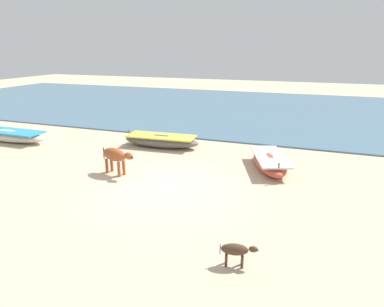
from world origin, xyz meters
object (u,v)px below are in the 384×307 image
fishing_boat_0 (161,141)px  fishing_boat_1 (269,161)px  fishing_boat_3 (8,135)px  cow_adult_rust (115,156)px  calf_near_dark (236,250)px

fishing_boat_0 → fishing_boat_1: fishing_boat_0 is taller
fishing_boat_0 → fishing_boat_3: fishing_boat_0 is taller
fishing_boat_1 → fishing_boat_3: bearing=-107.6°
fishing_boat_0 → fishing_boat_3: size_ratio=0.84×
fishing_boat_0 → cow_adult_rust: cow_adult_rust is taller
fishing_boat_0 → cow_adult_rust: bearing=85.5°
fishing_boat_0 → cow_adult_rust: (-0.08, -3.92, 0.43)m
fishing_boat_1 → calf_near_dark: fishing_boat_1 is taller
fishing_boat_1 → calf_near_dark: 6.56m
cow_adult_rust → calf_near_dark: cow_adult_rust is taller
cow_adult_rust → calf_near_dark: (5.53, -3.97, -0.35)m
fishing_boat_3 → calf_near_dark: bearing=155.6°
fishing_boat_0 → fishing_boat_3: 8.11m
fishing_boat_1 → fishing_boat_3: (-13.29, -0.38, 0.01)m
fishing_boat_0 → fishing_boat_1: 5.53m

